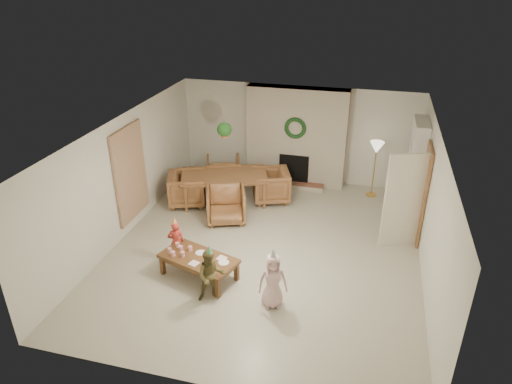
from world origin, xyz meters
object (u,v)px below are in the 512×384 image
(dining_table, at_px, (225,189))
(coffee_table_top, at_px, (199,259))
(dining_chair_far, at_px, (224,172))
(dining_chair_right, at_px, (271,185))
(dining_chair_left, at_px, (187,189))
(child_plaid, at_px, (211,276))
(child_pink, at_px, (273,281))
(child_red, at_px, (176,242))
(dining_chair_near, at_px, (226,205))

(dining_table, relative_size, coffee_table_top, 1.44)
(dining_chair_far, height_order, dining_chair_right, same)
(dining_chair_left, xyz_separation_m, child_plaid, (1.72, -3.19, 0.09))
(child_pink, bearing_deg, dining_chair_right, 83.93)
(coffee_table_top, distance_m, child_red, 0.70)
(dining_chair_right, distance_m, child_pink, 3.85)
(dining_table, distance_m, dining_chair_left, 0.88)
(dining_chair_right, bearing_deg, child_plaid, -21.99)
(coffee_table_top, bearing_deg, child_plaid, -33.79)
(dining_table, distance_m, child_pink, 3.89)
(dining_chair_far, relative_size, child_pink, 0.86)
(dining_chair_left, bearing_deg, dining_chair_far, -45.00)
(dining_chair_left, relative_size, child_red, 1.00)
(dining_chair_right, bearing_deg, coffee_table_top, -29.59)
(coffee_table_top, relative_size, child_pink, 1.40)
(dining_table, bearing_deg, dining_chair_right, -0.00)
(dining_chair_near, height_order, dining_chair_left, same)
(dining_chair_near, relative_size, child_red, 1.00)
(child_plaid, bearing_deg, dining_chair_left, 94.91)
(dining_chair_left, relative_size, child_plaid, 0.88)
(dining_chair_left, xyz_separation_m, child_red, (0.70, -2.28, 0.04))
(dining_chair_left, distance_m, child_red, 2.39)
(dining_chair_left, bearing_deg, child_red, 177.39)
(coffee_table_top, bearing_deg, dining_chair_left, 133.69)
(dining_chair_far, height_order, child_plaid, child_plaid)
(dining_table, xyz_separation_m, dining_chair_right, (1.04, 0.37, 0.04))
(dining_chair_far, relative_size, dining_chair_right, 1.00)
(dining_table, height_order, dining_chair_left, dining_chair_left)
(dining_chair_far, bearing_deg, dining_chair_left, 45.00)
(child_red, bearing_deg, coffee_table_top, 124.18)
(coffee_table_top, distance_m, child_plaid, 0.69)
(dining_chair_far, distance_m, child_red, 3.42)
(dining_chair_right, bearing_deg, child_pink, -6.40)
(dining_chair_near, xyz_separation_m, child_red, (-0.43, -1.75, 0.04))
(coffee_table_top, height_order, child_plaid, child_plaid)
(dining_chair_near, height_order, dining_chair_far, same)
(dining_chair_right, bearing_deg, dining_table, -90.00)
(dining_chair_left, relative_size, child_pink, 0.86)
(dining_table, relative_size, dining_chair_near, 2.34)
(child_red, xyz_separation_m, child_plaid, (1.02, -0.90, 0.06))
(child_pink, bearing_deg, dining_table, 100.32)
(dining_table, height_order, child_plaid, child_plaid)
(dining_chair_near, height_order, child_red, child_red)
(dining_table, height_order, child_pink, child_pink)
(dining_table, bearing_deg, child_plaid, -95.45)
(dining_chair_left, height_order, dining_chair_right, same)
(dining_table, bearing_deg, dining_chair_near, -90.00)
(dining_chair_near, xyz_separation_m, dining_chair_far, (-0.60, 1.66, 0.00))
(dining_chair_far, bearing_deg, child_pink, 98.15)
(child_red, xyz_separation_m, child_pink, (2.06, -0.79, 0.07))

